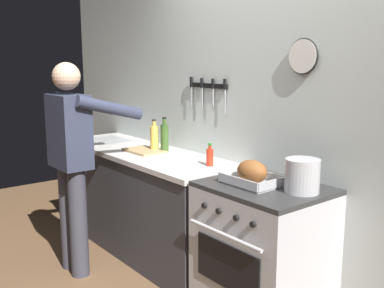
% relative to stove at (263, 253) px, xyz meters
% --- Properties ---
extents(wall_back, '(6.00, 0.13, 2.60)m').
position_rel_stove_xyz_m(wall_back, '(-0.22, 0.36, 0.85)').
color(wall_back, silver).
rests_on(wall_back, ground).
extents(counter_block, '(2.03, 0.65, 0.90)m').
position_rel_stove_xyz_m(counter_block, '(-1.43, 0.00, 0.01)').
color(counter_block, '#38383D').
rests_on(counter_block, ground).
extents(stove, '(0.76, 0.67, 0.90)m').
position_rel_stove_xyz_m(stove, '(0.00, 0.00, 0.00)').
color(stove, '#BCBCC1').
rests_on(stove, ground).
extents(person_cook, '(0.51, 0.63, 1.66)m').
position_rel_stove_xyz_m(person_cook, '(-1.39, -0.66, 0.50)').
color(person_cook, '#383842').
rests_on(person_cook, ground).
extents(roasting_pan, '(0.35, 0.26, 0.16)m').
position_rel_stove_xyz_m(roasting_pan, '(-0.06, -0.05, 0.52)').
color(roasting_pan, '#B7B7BC').
rests_on(roasting_pan, stove).
extents(stock_pot, '(0.21, 0.21, 0.20)m').
position_rel_stove_xyz_m(stock_pot, '(0.24, 0.06, 0.55)').
color(stock_pot, '#B7B7BC').
rests_on(stock_pot, stove).
extents(cutting_board, '(0.36, 0.24, 0.02)m').
position_rel_stove_xyz_m(cutting_board, '(-1.36, -0.02, 0.46)').
color(cutting_board, tan).
rests_on(cutting_board, counter_block).
extents(bottle_cooking_oil, '(0.07, 0.07, 0.28)m').
position_rel_stove_xyz_m(bottle_cooking_oil, '(-1.34, 0.07, 0.56)').
color(bottle_cooking_oil, gold).
rests_on(bottle_cooking_oil, counter_block).
extents(bottle_hot_sauce, '(0.05, 0.05, 0.17)m').
position_rel_stove_xyz_m(bottle_hot_sauce, '(-0.62, 0.08, 0.52)').
color(bottle_hot_sauce, red).
rests_on(bottle_hot_sauce, counter_block).
extents(bottle_olive_oil, '(0.07, 0.07, 0.30)m').
position_rel_stove_xyz_m(bottle_olive_oil, '(-1.25, 0.11, 0.58)').
color(bottle_olive_oil, '#385623').
rests_on(bottle_olive_oil, counter_block).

